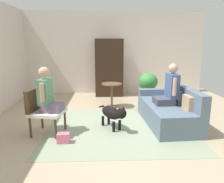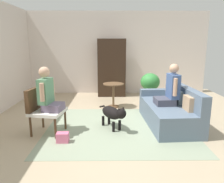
{
  "view_description": "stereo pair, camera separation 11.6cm",
  "coord_description": "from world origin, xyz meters",
  "views": [
    {
      "loc": [
        -0.26,
        -4.49,
        1.72
      ],
      "look_at": [
        -0.1,
        -0.35,
        0.79
      ],
      "focal_mm": 34.64,
      "sensor_mm": 36.0,
      "label": 1
    },
    {
      "loc": [
        -0.15,
        -4.5,
        1.72
      ],
      "look_at": [
        -0.1,
        -0.35,
        0.79
      ],
      "focal_mm": 34.64,
      "sensor_mm": 36.0,
      "label": 2
    }
  ],
  "objects": [
    {
      "name": "ground_plane",
      "position": [
        0.0,
        0.0,
        0.0
      ],
      "size": [
        7.2,
        7.2,
        0.0
      ],
      "primitive_type": "plane",
      "color": "tan"
    },
    {
      "name": "back_wall",
      "position": [
        0.0,
        3.06,
        1.39
      ],
      "size": [
        6.36,
        0.12,
        2.77
      ],
      "primitive_type": "cube",
      "color": "silver",
      "rests_on": "ground"
    },
    {
      "name": "area_rug",
      "position": [
        0.04,
        -0.27,
        0.0
      ],
      "size": [
        2.94,
        2.59,
        0.01
      ],
      "primitive_type": "cube",
      "color": "gray",
      "rests_on": "ground"
    },
    {
      "name": "couch",
      "position": [
        1.16,
        -0.04,
        0.3
      ],
      "size": [
        1.0,
        1.84,
        0.82
      ],
      "color": "slate",
      "rests_on": "ground"
    },
    {
      "name": "armchair",
      "position": [
        -1.46,
        -0.48,
        0.52
      ],
      "size": [
        0.69,
        0.67,
        0.89
      ],
      "color": "#4C331E",
      "rests_on": "ground"
    },
    {
      "name": "person_on_couch",
      "position": [
        1.13,
        -0.07,
        0.78
      ],
      "size": [
        0.48,
        0.56,
        0.86
      ],
      "color": "#414252"
    },
    {
      "name": "person_on_armchair",
      "position": [
        -1.32,
        -0.51,
        0.81
      ],
      "size": [
        0.46,
        0.5,
        0.84
      ],
      "color": "slate"
    },
    {
      "name": "round_end_table",
      "position": [
        -0.05,
        1.23,
        0.45
      ],
      "size": [
        0.55,
        0.55,
        0.66
      ],
      "color": "brown",
      "rests_on": "ground"
    },
    {
      "name": "dog",
      "position": [
        -0.09,
        -0.33,
        0.33
      ],
      "size": [
        0.55,
        0.79,
        0.54
      ],
      "color": "black",
      "rests_on": "ground"
    },
    {
      "name": "potted_plant",
      "position": [
        0.99,
        1.44,
        0.59
      ],
      "size": [
        0.53,
        0.53,
        0.91
      ],
      "color": "beige",
      "rests_on": "ground"
    },
    {
      "name": "armoire_cabinet",
      "position": [
        -0.08,
        2.65,
        0.93
      ],
      "size": [
        0.9,
        0.56,
        1.86
      ],
      "primitive_type": "cube",
      "color": "black",
      "rests_on": "ground"
    },
    {
      "name": "handbag",
      "position": [
        -0.98,
        -0.93,
        0.09
      ],
      "size": [
        0.21,
        0.14,
        0.18
      ],
      "primitive_type": "cube",
      "color": "#D8668C",
      "rests_on": "ground"
    }
  ]
}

